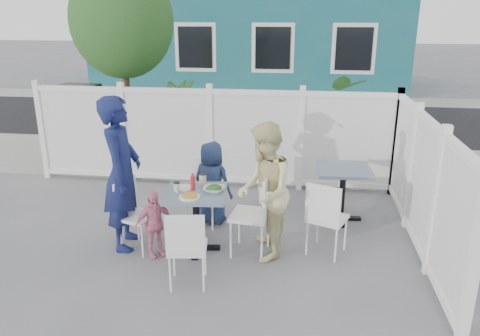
# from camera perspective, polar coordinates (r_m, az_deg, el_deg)

# --- Properties ---
(ground) EXTENTS (80.00, 80.00, 0.00)m
(ground) POSITION_cam_1_polar(r_m,az_deg,el_deg) (5.73, -9.20, -10.39)
(ground) COLOR slate
(near_sidewalk) EXTENTS (24.00, 2.60, 0.01)m
(near_sidewalk) POSITION_cam_1_polar(r_m,az_deg,el_deg) (9.15, -2.44, 1.07)
(near_sidewalk) COLOR gray
(near_sidewalk) RESTS_ON ground
(street) EXTENTS (24.00, 5.00, 0.01)m
(street) POSITION_cam_1_polar(r_m,az_deg,el_deg) (12.68, 0.50, 6.06)
(street) COLOR black
(street) RESTS_ON ground
(far_sidewalk) EXTENTS (24.00, 1.60, 0.01)m
(far_sidewalk) POSITION_cam_1_polar(r_m,az_deg,el_deg) (15.70, 1.95, 8.50)
(far_sidewalk) COLOR gray
(far_sidewalk) RESTS_ON ground
(building) EXTENTS (11.00, 6.00, 6.00)m
(building) POSITION_cam_1_polar(r_m,az_deg,el_deg) (18.89, 1.58, 19.34)
(building) COLOR #145867
(building) RESTS_ON ground
(fence_back) EXTENTS (5.86, 0.08, 1.60)m
(fence_back) POSITION_cam_1_polar(r_m,az_deg,el_deg) (7.59, -3.62, 3.50)
(fence_back) COLOR white
(fence_back) RESTS_ON ground
(fence_right) EXTENTS (0.08, 3.66, 1.60)m
(fence_right) POSITION_cam_1_polar(r_m,az_deg,el_deg) (5.91, 21.37, -2.23)
(fence_right) COLOR white
(fence_right) RESTS_ON ground
(tree) EXTENTS (1.80, 1.62, 3.59)m
(tree) POSITION_cam_1_polar(r_m,az_deg,el_deg) (8.68, -14.24, 16.98)
(tree) COLOR #382316
(tree) RESTS_ON ground
(utility_cabinet) EXTENTS (0.75, 0.57, 1.31)m
(utility_cabinet) POSITION_cam_1_polar(r_m,az_deg,el_deg) (10.07, -18.82, 5.55)
(utility_cabinet) COLOR yellow
(utility_cabinet) RESTS_ON ground
(potted_shrub_a) EXTENTS (1.14, 1.14, 1.60)m
(potted_shrub_a) POSITION_cam_1_polar(r_m,az_deg,el_deg) (8.41, -7.67, 4.97)
(potted_shrub_a) COLOR #23481D
(potted_shrub_a) RESTS_ON ground
(potted_shrub_b) EXTENTS (1.78, 1.89, 1.68)m
(potted_shrub_b) POSITION_cam_1_polar(r_m,az_deg,el_deg) (8.02, 10.31, 4.49)
(potted_shrub_b) COLOR #23481D
(potted_shrub_b) RESTS_ON ground
(main_table) EXTENTS (0.78, 0.78, 0.75)m
(main_table) POSITION_cam_1_polar(r_m,az_deg,el_deg) (5.56, -5.40, -4.51)
(main_table) COLOR #4A6184
(main_table) RESTS_ON ground
(spare_table) EXTENTS (0.75, 0.75, 0.75)m
(spare_table) POSITION_cam_1_polar(r_m,az_deg,el_deg) (6.48, 12.46, -1.43)
(spare_table) COLOR #4A6184
(spare_table) RESTS_ON ground
(chair_left) EXTENTS (0.48, 0.49, 0.86)m
(chair_left) POSITION_cam_1_polar(r_m,az_deg,el_deg) (5.76, -12.88, -4.91)
(chair_left) COLOR white
(chair_left) RESTS_ON ground
(chair_right) EXTENTS (0.49, 0.50, 1.00)m
(chair_right) POSITION_cam_1_polar(r_m,az_deg,el_deg) (5.45, 2.14, -4.94)
(chair_right) COLOR white
(chair_right) RESTS_ON ground
(chair_back) EXTENTS (0.42, 0.40, 0.89)m
(chair_back) POSITION_cam_1_polar(r_m,az_deg,el_deg) (6.31, -4.48, -2.24)
(chair_back) COLOR white
(chair_back) RESTS_ON ground
(chair_near) EXTENTS (0.45, 0.44, 0.87)m
(chair_near) POSITION_cam_1_polar(r_m,az_deg,el_deg) (4.85, -6.53, -9.19)
(chair_near) COLOR white
(chair_near) RESTS_ON ground
(chair_spare) EXTENTS (0.54, 0.53, 0.91)m
(chair_spare) POSITION_cam_1_polar(r_m,az_deg,el_deg) (5.51, 10.38, -5.52)
(chair_spare) COLOR white
(chair_spare) RESTS_ON ground
(man) EXTENTS (0.54, 0.73, 1.86)m
(man) POSITION_cam_1_polar(r_m,az_deg,el_deg) (5.70, -14.19, -0.68)
(man) COLOR #131C4C
(man) RESTS_ON ground
(woman) EXTENTS (0.70, 0.85, 1.60)m
(woman) POSITION_cam_1_polar(r_m,az_deg,el_deg) (5.33, 2.95, -2.95)
(woman) COLOR #D1BE50
(woman) RESTS_ON ground
(boy) EXTENTS (0.64, 0.51, 1.13)m
(boy) POSITION_cam_1_polar(r_m,az_deg,el_deg) (6.29, -3.45, -1.80)
(boy) COLOR navy
(boy) RESTS_ON ground
(toddler) EXTENTS (0.49, 0.46, 0.81)m
(toddler) POSITION_cam_1_polar(r_m,az_deg,el_deg) (5.55, -10.45, -6.75)
(toddler) COLOR pink
(toddler) RESTS_ON ground
(plate_main) EXTENTS (0.24, 0.24, 0.02)m
(plate_main) POSITION_cam_1_polar(r_m,az_deg,el_deg) (5.33, -6.16, -3.53)
(plate_main) COLOR white
(plate_main) RESTS_ON main_table
(plate_side) EXTENTS (0.21, 0.21, 0.01)m
(plate_side) POSITION_cam_1_polar(r_m,az_deg,el_deg) (5.61, -6.84, -2.40)
(plate_side) COLOR white
(plate_side) RESTS_ON main_table
(salad_bowl) EXTENTS (0.24, 0.24, 0.06)m
(salad_bowl) POSITION_cam_1_polar(r_m,az_deg,el_deg) (5.47, -3.18, -2.62)
(salad_bowl) COLOR white
(salad_bowl) RESTS_ON main_table
(coffee_cup_a) EXTENTS (0.07, 0.07, 0.11)m
(coffee_cup_a) POSITION_cam_1_polar(r_m,az_deg,el_deg) (5.50, -7.72, -2.37)
(coffee_cup_a) COLOR beige
(coffee_cup_a) RESTS_ON main_table
(coffee_cup_b) EXTENTS (0.09, 0.09, 0.13)m
(coffee_cup_b) POSITION_cam_1_polar(r_m,az_deg,el_deg) (5.69, -4.56, -1.40)
(coffee_cup_b) COLOR beige
(coffee_cup_b) RESTS_ON main_table
(ketchup_bottle) EXTENTS (0.05, 0.05, 0.18)m
(ketchup_bottle) POSITION_cam_1_polar(r_m,az_deg,el_deg) (5.52, -5.78, -1.86)
(ketchup_bottle) COLOR red
(ketchup_bottle) RESTS_ON main_table
(salt_shaker) EXTENTS (0.03, 0.03, 0.07)m
(salt_shaker) POSITION_cam_1_polar(r_m,az_deg,el_deg) (5.70, -5.62, -1.72)
(salt_shaker) COLOR white
(salt_shaker) RESTS_ON main_table
(pepper_shaker) EXTENTS (0.03, 0.03, 0.06)m
(pepper_shaker) POSITION_cam_1_polar(r_m,az_deg,el_deg) (5.72, -5.66, -1.69)
(pepper_shaker) COLOR black
(pepper_shaker) RESTS_ON main_table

